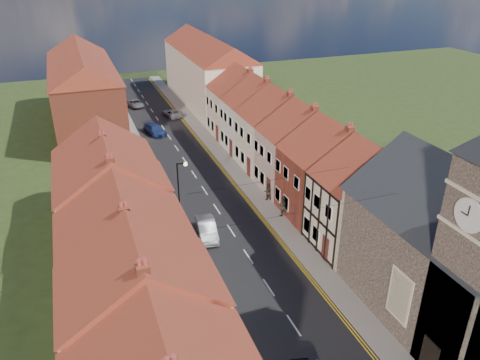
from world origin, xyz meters
The scene contains 24 objects.
road centered at (0.00, 30.00, 0.01)m, with size 7.00×90.00×0.02m, color black.
pavement_left centered at (-4.40, 30.00, 0.06)m, with size 1.80×90.00×0.12m, color #AFA99F.
pavement_right centered at (4.40, 30.00, 0.06)m, with size 1.80×90.00×0.12m, color #AFA99F.
church centered at (9.36, 3.32, 5.88)m, with size 11.25×14.25×15.20m.
cottage_r_tudor centered at (9.27, 12.70, 4.47)m, with size 8.30×5.20×9.00m.
cottage_r_white_near centered at (9.30, 18.10, 4.47)m, with size 8.30×6.00×9.00m.
cottage_r_cream_mid centered at (9.30, 23.50, 4.48)m, with size 8.30×5.20×9.00m.
cottage_r_pink centered at (9.30, 28.90, 4.47)m, with size 8.30×6.00×9.00m.
cottage_r_white_far centered at (9.30, 34.30, 4.48)m, with size 8.30×5.20×9.00m.
cottage_r_cream_far centered at (9.30, 39.70, 4.47)m, with size 8.30×6.00×9.00m.
cottage_l_cream centered at (-9.30, 5.55, 4.52)m, with size 8.30×6.30×9.10m.
cottage_l_white centered at (-9.30, 11.95, 4.37)m, with size 8.30×6.90×8.80m.
cottage_l_brick_mid centered at (-9.30, 18.05, 4.53)m, with size 8.30×5.70×9.10m.
cottage_l_pink centered at (-9.30, 23.85, 4.37)m, with size 8.30×6.30×8.80m.
block_right_far centered at (9.30, 55.00, 5.29)m, with size 8.30×24.20×10.50m.
block_left_far centered at (-9.30, 50.00, 5.29)m, with size 8.30×24.20×10.50m.
lamppost centered at (-3.81, 20.00, 3.54)m, with size 0.88×0.15×6.00m.
car_mid centered at (-2.16, 17.96, 0.68)m, with size 1.44×4.12×1.36m, color #999BA1.
car_far centered at (-1.50, 43.76, 0.62)m, with size 1.75×4.30×1.25m, color navy.
car_distant centered at (-1.98, 56.70, 0.53)m, with size 1.77×3.84×1.07m, color #989A9F.
pedestrian_left centered at (-3.70, 4.81, 0.88)m, with size 0.56×0.36×1.52m, color black.
pedestrian_right centered at (5.10, 18.70, 1.07)m, with size 0.92×0.72×1.89m, color #282420.
car_distant_b centered at (2.25, 50.00, 0.56)m, with size 1.86×4.03×1.12m, color #9B9CA2.
pedestrian_right_b centered at (5.07, 21.89, 0.97)m, with size 0.82×0.64×1.69m, color #282320.
Camera 1 is at (-11.11, -14.08, 21.40)m, focal length 35.00 mm.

